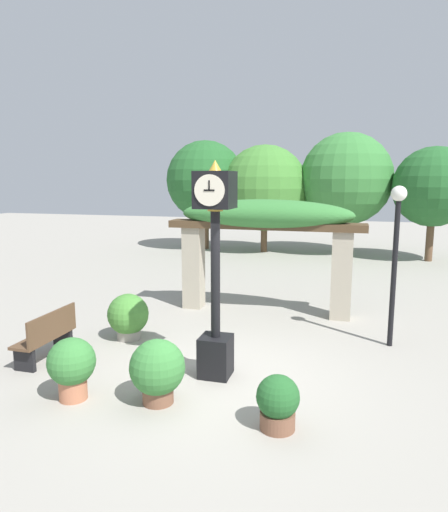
{
  "coord_description": "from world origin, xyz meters",
  "views": [
    {
      "loc": [
        1.95,
        -6.69,
        3.17
      ],
      "look_at": [
        -0.08,
        0.55,
        1.9
      ],
      "focal_mm": 32.0,
      "sensor_mm": 36.0,
      "label": 1
    }
  ],
  "objects_px": {
    "potted_plant_near_right": "(157,369)",
    "park_bench": "(47,337)",
    "lamp_post": "(396,238)",
    "pedestal_clock": "(215,268)",
    "potted_plant_far_right": "(278,402)",
    "potted_plant_far_left": "(128,316)",
    "potted_plant_near_left": "(72,365)"
  },
  "relations": [
    {
      "from": "pedestal_clock",
      "to": "potted_plant_far_right",
      "type": "xyz_separation_m",
      "value": [
        1.23,
        -1.33,
        -1.43
      ]
    },
    {
      "from": "potted_plant_near_right",
      "to": "park_bench",
      "type": "bearing_deg",
      "value": 159.75
    },
    {
      "from": "potted_plant_near_left",
      "to": "park_bench",
      "type": "relative_size",
      "value": 0.7
    },
    {
      "from": "potted_plant_near_left",
      "to": "potted_plant_near_right",
      "type": "bearing_deg",
      "value": 10.61
    },
    {
      "from": "potted_plant_near_right",
      "to": "potted_plant_far_left",
      "type": "relative_size",
      "value": 1.02
    },
    {
      "from": "pedestal_clock",
      "to": "park_bench",
      "type": "relative_size",
      "value": 2.63
    },
    {
      "from": "potted_plant_near_right",
      "to": "potted_plant_far_right",
      "type": "bearing_deg",
      "value": -7.38
    },
    {
      "from": "potted_plant_near_right",
      "to": "potted_plant_far_left",
      "type": "bearing_deg",
      "value": 125.7
    },
    {
      "from": "pedestal_clock",
      "to": "potted_plant_near_right",
      "type": "xyz_separation_m",
      "value": [
        -0.53,
        -1.11,
        -1.3
      ]
    },
    {
      "from": "potted_plant_near_left",
      "to": "potted_plant_far_left",
      "type": "distance_m",
      "value": 2.57
    },
    {
      "from": "pedestal_clock",
      "to": "potted_plant_near_right",
      "type": "relative_size",
      "value": 3.69
    },
    {
      "from": "potted_plant_far_right",
      "to": "park_bench",
      "type": "xyz_separation_m",
      "value": [
        -4.29,
        1.16,
        0.05
      ]
    },
    {
      "from": "pedestal_clock",
      "to": "lamp_post",
      "type": "xyz_separation_m",
      "value": [
        2.84,
        2.22,
        0.29
      ]
    },
    {
      "from": "potted_plant_near_left",
      "to": "park_bench",
      "type": "bearing_deg",
      "value": 137.92
    },
    {
      "from": "potted_plant_near_right",
      "to": "park_bench",
      "type": "xyz_separation_m",
      "value": [
        -2.53,
        0.93,
        -0.08
      ]
    },
    {
      "from": "potted_plant_far_left",
      "to": "pedestal_clock",
      "type": "bearing_deg",
      "value": -28.74
    },
    {
      "from": "potted_plant_far_left",
      "to": "lamp_post",
      "type": "bearing_deg",
      "value": 11.42
    },
    {
      "from": "pedestal_clock",
      "to": "potted_plant_far_left",
      "type": "relative_size",
      "value": 3.76
    },
    {
      "from": "pedestal_clock",
      "to": "potted_plant_far_right",
      "type": "relative_size",
      "value": 4.81
    },
    {
      "from": "pedestal_clock",
      "to": "park_bench",
      "type": "distance_m",
      "value": 3.36
    },
    {
      "from": "potted_plant_near_left",
      "to": "lamp_post",
      "type": "distance_m",
      "value": 6.04
    },
    {
      "from": "pedestal_clock",
      "to": "lamp_post",
      "type": "height_order",
      "value": "pedestal_clock"
    },
    {
      "from": "park_bench",
      "to": "lamp_post",
      "type": "height_order",
      "value": "lamp_post"
    },
    {
      "from": "potted_plant_near_left",
      "to": "potted_plant_far_right",
      "type": "bearing_deg",
      "value": 0.07
    },
    {
      "from": "potted_plant_near_left",
      "to": "potted_plant_far_left",
      "type": "relative_size",
      "value": 1.0
    },
    {
      "from": "potted_plant_near_right",
      "to": "park_bench",
      "type": "relative_size",
      "value": 0.71
    },
    {
      "from": "pedestal_clock",
      "to": "potted_plant_far_left",
      "type": "bearing_deg",
      "value": 151.26
    },
    {
      "from": "pedestal_clock",
      "to": "potted_plant_far_left",
      "type": "xyz_separation_m",
      "value": [
        -2.19,
        1.2,
        -1.32
      ]
    },
    {
      "from": "potted_plant_near_right",
      "to": "lamp_post",
      "type": "relative_size",
      "value": 0.31
    },
    {
      "from": "potted_plant_far_left",
      "to": "lamp_post",
      "type": "xyz_separation_m",
      "value": [
        5.04,
        1.02,
        1.61
      ]
    },
    {
      "from": "potted_plant_near_left",
      "to": "potted_plant_near_right",
      "type": "xyz_separation_m",
      "value": [
        1.24,
        0.23,
        -0.02
      ]
    },
    {
      "from": "pedestal_clock",
      "to": "park_bench",
      "type": "bearing_deg",
      "value": -176.77
    }
  ]
}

